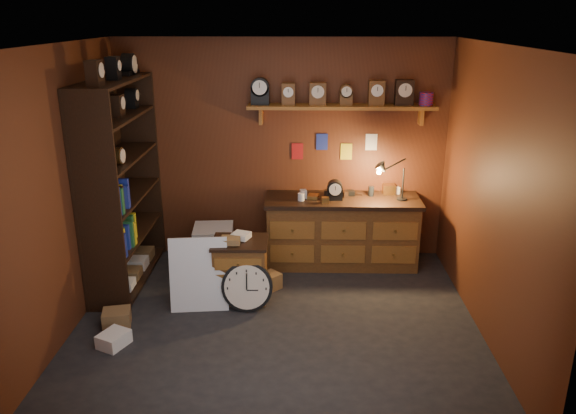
{
  "coord_description": "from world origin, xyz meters",
  "views": [
    {
      "loc": [
        0.23,
        -4.94,
        2.95
      ],
      "look_at": [
        0.11,
        0.35,
        1.12
      ],
      "focal_mm": 35.0,
      "sensor_mm": 36.0,
      "label": 1
    }
  ],
  "objects_px": {
    "shelving_unit": "(118,176)",
    "workbench": "(342,228)",
    "low_cabinet": "(241,267)",
    "big_round_clock": "(247,287)"
  },
  "relations": [
    {
      "from": "workbench",
      "to": "low_cabinet",
      "type": "distance_m",
      "value": 1.48
    },
    {
      "from": "shelving_unit",
      "to": "workbench",
      "type": "relative_size",
      "value": 1.38
    },
    {
      "from": "workbench",
      "to": "low_cabinet",
      "type": "xyz_separation_m",
      "value": [
        -1.15,
        -0.93,
        -0.11
      ]
    },
    {
      "from": "big_round_clock",
      "to": "workbench",
      "type": "bearing_deg",
      "value": 48.28
    },
    {
      "from": "shelving_unit",
      "to": "big_round_clock",
      "type": "xyz_separation_m",
      "value": [
        1.47,
        -0.69,
        -0.99
      ]
    },
    {
      "from": "workbench",
      "to": "shelving_unit",
      "type": "bearing_deg",
      "value": -168.94
    },
    {
      "from": "shelving_unit",
      "to": "low_cabinet",
      "type": "distance_m",
      "value": 1.7
    },
    {
      "from": "shelving_unit",
      "to": "low_cabinet",
      "type": "xyz_separation_m",
      "value": [
        1.38,
        -0.44,
        -0.89
      ]
    },
    {
      "from": "shelving_unit",
      "to": "workbench",
      "type": "distance_m",
      "value": 2.69
    },
    {
      "from": "big_round_clock",
      "to": "low_cabinet",
      "type": "bearing_deg",
      "value": 109.61
    }
  ]
}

